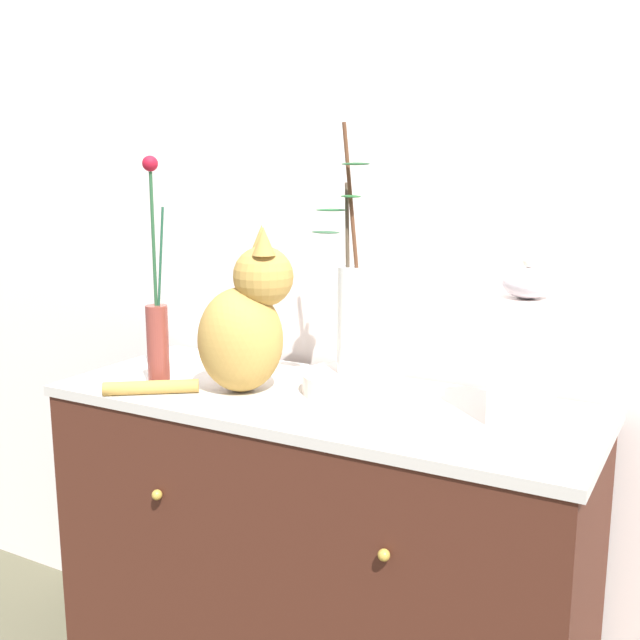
# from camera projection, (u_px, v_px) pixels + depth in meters

# --- Properties ---
(wall_back) EXTENTS (4.40, 0.08, 2.60)m
(wall_back) POSITION_uv_depth(u_px,v_px,m) (380.00, 224.00, 1.92)
(wall_back) COLOR silver
(wall_back) RESTS_ON ground_plane
(sideboard) EXTENTS (1.26, 0.51, 0.92)m
(sideboard) POSITION_uv_depth(u_px,v_px,m) (320.00, 579.00, 1.80)
(sideboard) COLOR #452116
(sideboard) RESTS_ON ground_plane
(cat_sitting) EXTENTS (0.40, 0.34, 0.39)m
(cat_sitting) POSITION_uv_depth(u_px,v_px,m) (245.00, 324.00, 1.73)
(cat_sitting) COLOR #AF873F
(cat_sitting) RESTS_ON sideboard
(vase_slim_green) EXTENTS (0.06, 0.05, 0.55)m
(vase_slim_green) POSITION_uv_depth(u_px,v_px,m) (157.00, 329.00, 1.77)
(vase_slim_green) COLOR brown
(vase_slim_green) RESTS_ON sideboard
(bowl_porcelain) EXTENTS (0.24, 0.24, 0.05)m
(bowl_porcelain) POSITION_uv_depth(u_px,v_px,m) (353.00, 383.00, 1.74)
(bowl_porcelain) COLOR silver
(bowl_porcelain) RESTS_ON sideboard
(vase_glass_clear) EXTENTS (0.15, 0.10, 0.57)m
(vase_glass_clear) POSITION_uv_depth(u_px,v_px,m) (353.00, 313.00, 1.71)
(vase_glass_clear) COLOR silver
(vase_glass_clear) RESTS_ON bowl_porcelain
(jar_lidded_porcelain) EXTENTS (0.11, 0.11, 0.35)m
(jar_lidded_porcelain) POSITION_uv_depth(u_px,v_px,m) (524.00, 349.00, 1.51)
(jar_lidded_porcelain) COLOR silver
(jar_lidded_porcelain) RESTS_ON sideboard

